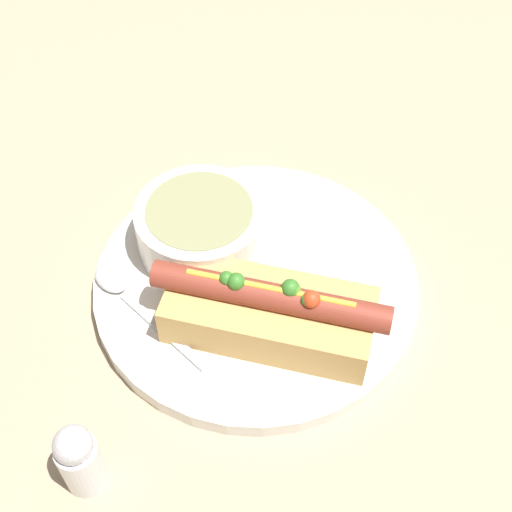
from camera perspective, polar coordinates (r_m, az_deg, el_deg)
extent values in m
plane|color=tan|center=(0.65, 0.00, -2.66)|extent=(4.00, 4.00, 0.00)
cylinder|color=white|center=(0.64, 0.00, -2.22)|extent=(0.29, 0.29, 0.02)
cube|color=tan|center=(0.59, 1.07, -4.74)|extent=(0.18, 0.12, 0.04)
cylinder|color=brown|center=(0.57, 1.11, -3.25)|extent=(0.19, 0.08, 0.02)
sphere|color=#C63F1E|center=(0.56, 4.45, -3.47)|extent=(0.01, 0.01, 0.01)
sphere|color=#387A28|center=(0.56, 2.78, -2.59)|extent=(0.02, 0.02, 0.02)
sphere|color=#387A28|center=(0.56, -1.60, -2.06)|extent=(0.01, 0.01, 0.01)
sphere|color=#387A28|center=(0.56, 4.15, -3.53)|extent=(0.01, 0.01, 0.01)
sphere|color=#518C2D|center=(0.56, 3.05, -2.74)|extent=(0.01, 0.01, 0.01)
sphere|color=#387A28|center=(0.57, -2.37, -1.80)|extent=(0.01, 0.01, 0.01)
cylinder|color=gold|center=(0.56, 1.13, -2.59)|extent=(0.13, 0.04, 0.01)
cylinder|color=silver|center=(0.65, -4.45, 2.28)|extent=(0.12, 0.12, 0.05)
cylinder|color=#8C8E60|center=(0.63, -4.55, 3.39)|extent=(0.10, 0.10, 0.01)
cube|color=#B7B7BC|center=(0.61, -7.46, -5.90)|extent=(0.08, 0.08, 0.00)
ellipsoid|color=#B7B7BC|center=(0.64, -11.56, -2.02)|extent=(0.04, 0.04, 0.01)
cylinder|color=silver|center=(0.55, -13.77, -15.87)|extent=(0.03, 0.03, 0.05)
sphere|color=silver|center=(0.53, -14.45, -14.43)|extent=(0.03, 0.03, 0.03)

